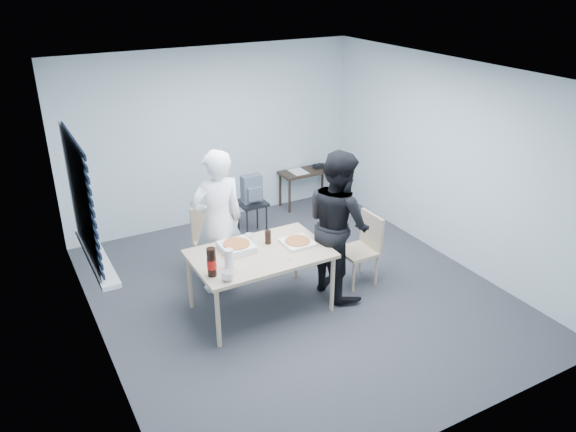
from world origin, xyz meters
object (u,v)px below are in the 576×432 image
chair_far (211,237)px  chair_right (364,244)px  person_black (338,224)px  side_table (307,175)px  mug_a (228,276)px  mug_b (249,238)px  soda_bottle (212,263)px  stool (252,209)px  backpack (252,189)px  person_white (218,222)px  dining_table (260,257)px

chair_far → chair_right: size_ratio=1.00×
person_black → side_table: person_black is taller
side_table → chair_right: bearing=-104.3°
mug_a → mug_b: mug_a is taller
mug_b → soda_bottle: soda_bottle is taller
side_table → stool: side_table is taller
person_black → backpack: size_ratio=4.45×
person_white → soda_bottle: (-0.42, -0.86, -0.00)m
backpack → soda_bottle: bearing=-118.5°
chair_right → person_white: 1.79m
backpack → mug_a: size_ratio=3.23×
stool → soda_bottle: (-1.38, -1.97, 0.46)m
person_black → chair_right: bearing=-87.3°
mug_a → soda_bottle: bearing=123.0°
stool → mug_a: mug_a is taller
mug_a → soda_bottle: 0.21m
side_table → backpack: bearing=-153.9°
chair_right → soda_bottle: size_ratio=2.87×
stool → soda_bottle: bearing=-125.0°
person_white → person_black: same height
stool → mug_b: size_ratio=5.34×
chair_far → mug_b: (0.19, -0.75, 0.27)m
side_table → stool: 1.41m
person_white → chair_far: bearing=-96.2°
chair_far → person_black: person_black is taller
dining_table → chair_far: bearing=99.9°
chair_far → mug_b: 0.82m
stool → chair_right: bearing=-70.1°
person_white → stool: (0.96, 1.11, -0.46)m
stool → mug_b: bearing=-116.3°
person_black → person_white: bearing=59.3°
chair_far → side_table: chair_far is taller
side_table → stool: size_ratio=1.66×
backpack → mug_b: backpack is taller
person_black → chair_far: bearing=46.4°
mug_b → chair_far: bearing=104.3°
chair_right → side_table: chair_right is taller
mug_b → backpack: bearing=63.5°
backpack → mug_b: 1.63m
chair_far → chair_right: 1.91m
chair_right → mug_a: (-1.93, -0.33, 0.27)m
chair_far → mug_a: size_ratio=7.24×
mug_b → soda_bottle: bearing=-142.3°
side_table → dining_table: bearing=-130.2°
backpack → chair_right: bearing=-63.4°
dining_table → soda_bottle: bearing=-162.0°
mug_a → person_black: bearing=11.4°
chair_far → side_table: size_ratio=1.00×
backpack → chair_far: bearing=-135.7°
chair_far → person_white: size_ratio=0.50×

